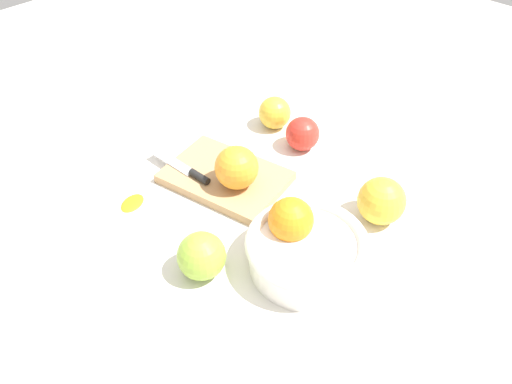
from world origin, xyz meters
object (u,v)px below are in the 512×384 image
at_px(apple_front_right_2, 275,113).
at_px(apple_back_left, 202,256).
at_px(knife, 187,170).
at_px(orange_on_board, 237,168).
at_px(bowl, 305,247).
at_px(apple_front_left, 381,201).
at_px(apple_front_right, 302,134).
at_px(cutting_board, 225,177).

bearing_deg(apple_front_right_2, apple_back_left, 116.60).
bearing_deg(apple_front_right_2, knife, 89.92).
bearing_deg(orange_on_board, knife, 23.03).
height_order(bowl, apple_front_right_2, bowl).
height_order(knife, apple_front_left, apple_front_left).
distance_m(knife, apple_front_right_2, 0.25).
relative_size(knife, apple_front_left, 1.86).
xyz_separation_m(bowl, apple_back_left, (0.10, 0.12, -0.00)).
bearing_deg(apple_front_right_2, orange_on_board, 114.29).
height_order(orange_on_board, apple_front_left, orange_on_board).
xyz_separation_m(apple_back_left, apple_front_left, (-0.13, -0.29, 0.00)).
relative_size(apple_back_left, apple_front_left, 0.92).
relative_size(bowl, apple_front_right_2, 2.78).
xyz_separation_m(knife, apple_front_left, (-0.32, -0.16, 0.02)).
xyz_separation_m(apple_front_right, apple_front_right_2, (0.09, -0.02, 0.00)).
distance_m(apple_front_right, apple_front_right_2, 0.09).
distance_m(apple_front_right_2, apple_front_left, 0.33).
bearing_deg(apple_back_left, apple_front_right_2, -63.40).
xyz_separation_m(orange_on_board, apple_front_left, (-0.23, -0.12, -0.02)).
bearing_deg(apple_front_left, apple_front_right, -16.14).
bearing_deg(orange_on_board, apple_front_left, -152.14).
relative_size(orange_on_board, knife, 0.51).
relative_size(orange_on_board, apple_front_left, 0.96).
height_order(bowl, orange_on_board, bowl).
bearing_deg(apple_front_right, knife, 67.83).
height_order(bowl, apple_front_right, bowl).
bearing_deg(apple_back_left, knife, -34.89).
relative_size(bowl, cutting_board, 0.87).
height_order(apple_front_right_2, apple_front_left, apple_front_left).
xyz_separation_m(orange_on_board, apple_front_right_2, (0.09, -0.21, -0.02)).
bearing_deg(cutting_board, apple_back_left, 127.03).
bearing_deg(knife, cutting_board, -140.25).
distance_m(bowl, cutting_board, 0.25).
xyz_separation_m(bowl, apple_front_right_2, (0.29, -0.25, -0.00)).
bearing_deg(bowl, apple_front_left, -99.94).
distance_m(orange_on_board, apple_back_left, 0.20).
bearing_deg(apple_back_left, bowl, -129.98).
relative_size(bowl, apple_front_left, 2.32).
height_order(apple_front_right_2, apple_back_left, apple_back_left).
distance_m(apple_front_right, apple_front_left, 0.24).
distance_m(orange_on_board, apple_front_right_2, 0.23).
distance_m(cutting_board, apple_front_left, 0.29).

